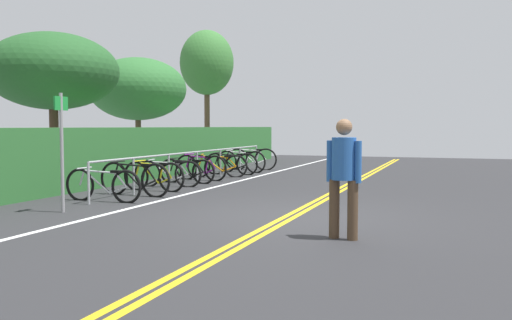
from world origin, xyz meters
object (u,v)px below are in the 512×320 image
object	(u,v)px
bicycle_9	(251,159)
tree_far_right	(138,89)
bike_rack	(197,158)
bicycle_3	(168,173)
bicycle_1	(135,179)
bicycle_8	(241,161)
pedestrian	(344,171)
bicycle_2	(154,176)
sign_post_near	(62,140)
bicycle_5	(201,167)
bicycle_7	(231,164)
bicycle_6	(217,166)
bicycle_0	(103,185)
tree_extra	(207,63)
tree_mid	(53,72)
bicycle_4	(187,171)

from	to	relation	value
bicycle_9	tree_far_right	size ratio (longest dim) A/B	0.44
bike_rack	tree_far_right	xyz separation A→B (m)	(3.60, 4.06, 2.18)
bicycle_3	bicycle_1	bearing A→B (deg)	-174.29
bicycle_1	bicycle_8	distance (m)	6.51
bicycle_8	pedestrian	xyz separation A→B (m)	(-9.58, -5.23, 0.56)
bicycle_2	sign_post_near	distance (m)	3.50
bike_rack	sign_post_near	size ratio (longest dim) A/B	4.58
bicycle_2	bicycle_5	distance (m)	2.71
bicycle_7	bicycle_6	bearing A→B (deg)	177.36
bicycle_0	sign_post_near	size ratio (longest dim) A/B	0.86
bicycle_2	tree_extra	xyz separation A→B (m)	(10.82, 3.67, 3.88)
bicycle_6	tree_mid	world-z (taller)	tree_mid
bicycle_3	sign_post_near	world-z (taller)	sign_post_near
bicycle_4	bicycle_6	distance (m)	1.84
sign_post_near	bicycle_0	bearing A→B (deg)	7.13
bicycle_9	sign_post_near	bearing A→B (deg)	-178.82
bicycle_6	tree_far_right	xyz separation A→B (m)	(2.24, 4.06, 2.48)
bike_rack	bicycle_3	world-z (taller)	bike_rack
bicycle_0	bicycle_8	xyz separation A→B (m)	(7.55, 0.02, 0.03)
bicycle_3	bicycle_4	world-z (taller)	bicycle_3
bicycle_4	bicycle_7	world-z (taller)	bicycle_7
bike_rack	bicycle_6	xyz separation A→B (m)	(1.36, 0.00, -0.30)
sign_post_near	tree_extra	world-z (taller)	tree_extra
bicycle_2	sign_post_near	world-z (taller)	sign_post_near
tree_extra	bike_rack	bearing A→B (deg)	-156.74
tree_extra	bicycle_9	bearing A→B (deg)	-139.46
sign_post_near	tree_mid	size ratio (longest dim) A/B	0.52
bicycle_2	bicycle_7	bearing A→B (deg)	-0.35
bicycle_3	tree_mid	world-z (taller)	tree_mid
bicycle_4	tree_extra	size ratio (longest dim) A/B	0.29
bicycle_0	bicycle_4	xyz separation A→B (m)	(3.80, 0.08, -0.01)
bicycle_1	bicycle_9	size ratio (longest dim) A/B	1.08
bicycle_1	bicycle_9	world-z (taller)	bicycle_9
bicycle_9	pedestrian	distance (m)	11.79
bicycle_5	tree_far_right	bearing A→B (deg)	51.17
bicycle_2	bicycle_5	world-z (taller)	bicycle_5
bicycle_3	bicycle_7	xyz separation A→B (m)	(3.77, -0.13, 0.01)
bicycle_6	tree_extra	bearing A→B (deg)	27.08
bicycle_1	tree_extra	world-z (taller)	tree_extra
bicycle_2	bicycle_6	size ratio (longest dim) A/B	0.98
bicycle_1	bicycle_6	distance (m)	4.60
bicycle_8	tree_mid	xyz separation A→B (m)	(-4.66, 3.56, 2.60)
bicycle_0	tree_far_right	bearing A→B (deg)	27.36
tree_far_right	bicycle_9	bearing A→B (deg)	-80.95
bicycle_2	bicycle_7	xyz separation A→B (m)	(4.63, -0.03, -0.00)
bicycle_1	bicycle_4	size ratio (longest dim) A/B	1.13
tree_mid	bicycle_5	bearing A→B (deg)	-62.91
bicycle_0	bicycle_7	size ratio (longest dim) A/B	1.02
tree_extra	bicycle_7	bearing A→B (deg)	-149.16
pedestrian	bicycle_8	bearing A→B (deg)	28.63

